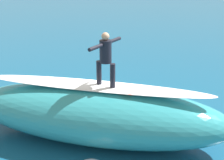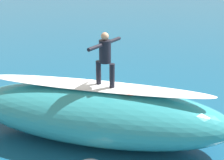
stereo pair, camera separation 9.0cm
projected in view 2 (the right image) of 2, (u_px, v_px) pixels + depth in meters
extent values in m
plane|color=#145175|center=(95.00, 113.00, 11.88)|extent=(120.00, 120.00, 0.00)
ellipsoid|color=teal|center=(96.00, 114.00, 9.81)|extent=(8.84, 3.29, 1.90)
ellipsoid|color=white|center=(95.00, 86.00, 9.44)|extent=(7.41, 1.51, 0.08)
ellipsoid|color=#E0563D|center=(105.00, 87.00, 9.37)|extent=(2.26, 1.04, 0.08)
cylinder|color=black|center=(99.00, 73.00, 9.34)|extent=(0.16, 0.16, 0.76)
cylinder|color=black|center=(112.00, 76.00, 9.08)|extent=(0.16, 0.16, 0.76)
cylinder|color=black|center=(105.00, 51.00, 8.95)|extent=(0.44, 0.44, 0.69)
sphere|color=tan|center=(105.00, 36.00, 8.77)|extent=(0.24, 0.24, 0.24)
cylinder|color=black|center=(95.00, 47.00, 8.48)|extent=(0.26, 0.62, 0.11)
cylinder|color=black|center=(114.00, 40.00, 9.23)|extent=(0.26, 0.62, 0.11)
ellipsoid|color=#33B2D1|center=(117.00, 94.00, 13.43)|extent=(2.25, 1.59, 0.08)
cylinder|color=black|center=(117.00, 90.00, 13.36)|extent=(0.90, 0.69, 0.30)
sphere|color=tan|center=(105.00, 90.00, 13.24)|extent=(0.21, 0.21, 0.21)
cylinder|color=black|center=(133.00, 90.00, 13.62)|extent=(0.69, 0.47, 0.14)
cylinder|color=black|center=(134.00, 91.00, 13.46)|extent=(0.69, 0.47, 0.14)
ellipsoid|color=white|center=(110.00, 139.00, 9.98)|extent=(0.46, 0.67, 0.13)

